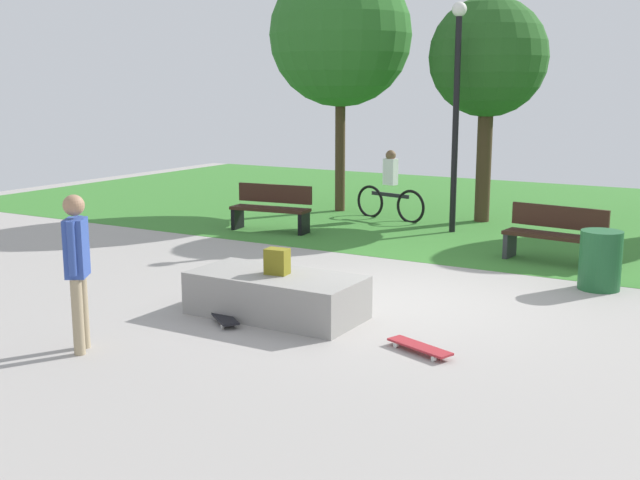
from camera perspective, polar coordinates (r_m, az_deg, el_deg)
ground_plane at (r=10.57m, az=5.62°, el=-4.33°), size 28.00×28.00×0.00m
grass_lawn at (r=18.12m, az=16.42°, el=1.77°), size 26.60×11.77×0.01m
concrete_ledge at (r=9.72m, az=-3.22°, el=-4.04°), size 2.15×1.04×0.53m
backpack_on_ledge at (r=9.63m, az=-3.15°, el=-1.57°), size 0.30×0.23×0.32m
skater_performing_trick at (r=8.64m, az=-17.33°, el=-1.47°), size 0.34×0.38×1.71m
skateboard_by_ledge at (r=9.61m, az=-7.14°, el=-5.55°), size 0.76×0.64×0.08m
skateboard_spare at (r=8.52m, az=7.29°, el=-7.75°), size 0.82×0.47×0.08m
park_bench_near_path at (r=13.16m, az=16.81°, el=0.47°), size 1.64×0.66×0.91m
park_bench_center_lawn at (r=15.42m, az=-3.56°, el=2.43°), size 1.64×0.65×0.91m
tree_tall_oak at (r=16.72m, az=12.18°, el=12.82°), size 2.44×2.44×4.63m
tree_young_birch at (r=17.82m, az=1.52°, el=14.74°), size 3.17×3.17×5.53m
lamp_post at (r=15.33m, az=9.95°, el=10.35°), size 0.28×0.28×4.37m
trash_bin at (r=11.63m, az=19.81°, el=-1.40°), size 0.58×0.58×0.84m
cyclist_on_bicycle at (r=16.82m, az=5.15°, el=3.65°), size 1.79×0.46×1.52m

